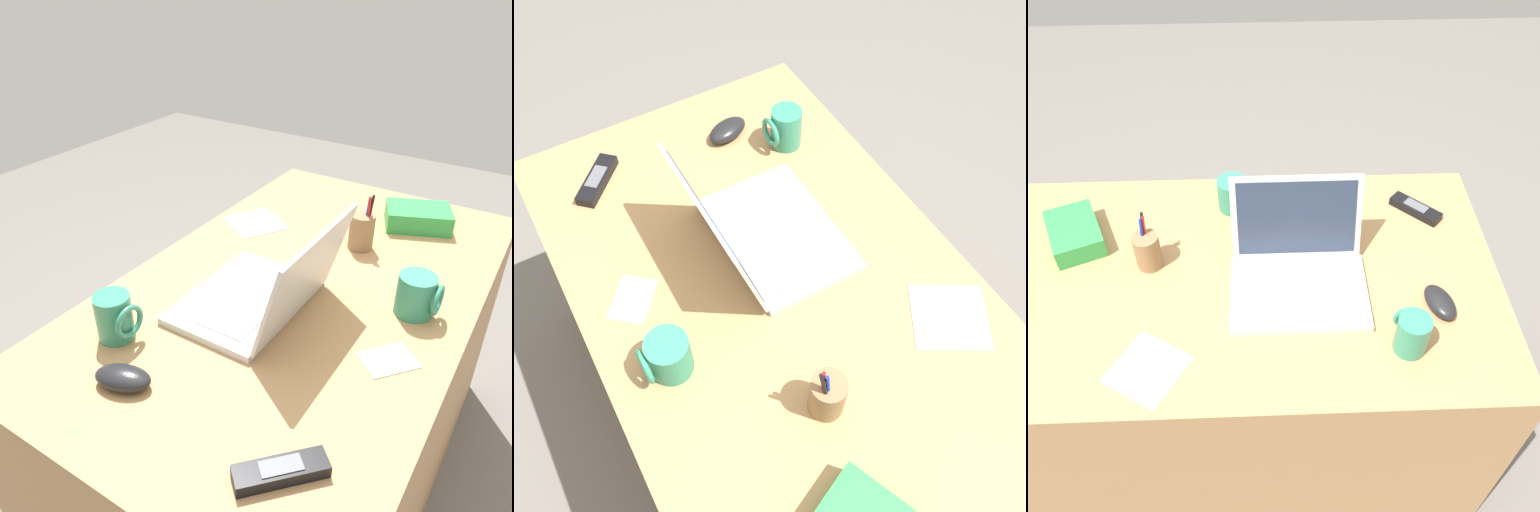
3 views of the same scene
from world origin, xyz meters
TOP-DOWN VIEW (x-y plane):
  - ground_plane at (0.00, 0.00)m, footprint 6.00×6.00m
  - desk at (0.00, 0.00)m, footprint 1.33×0.79m
  - laptop at (0.14, -0.02)m, footprint 0.34×0.30m
  - computer_mouse at (0.48, -0.12)m, footprint 0.09×0.12m
  - coffee_mug_white at (0.39, -0.23)m, footprint 0.08×0.09m
  - coffee_mug_tall at (-0.03, 0.27)m, footprint 0.08×0.10m
  - cordless_phone at (0.49, 0.22)m, footprint 0.14×0.14m
  - pen_holder at (-0.24, 0.05)m, footprint 0.07×0.07m
  - paper_note_near_laptop at (-0.21, -0.27)m, footprint 0.21×0.21m
  - paper_note_left at (0.15, 0.27)m, footprint 0.13×0.13m

SIDE VIEW (x-z plane):
  - ground_plane at x=0.00m, z-range 0.00..0.00m
  - desk at x=0.00m, z-range 0.00..0.70m
  - paper_note_near_laptop at x=-0.21m, z-range 0.70..0.70m
  - paper_note_left at x=0.15m, z-range 0.70..0.70m
  - cordless_phone at x=0.49m, z-range 0.70..0.73m
  - computer_mouse at x=0.48m, z-range 0.70..0.74m
  - laptop at x=0.14m, z-range 0.63..0.87m
  - coffee_mug_tall at x=-0.03m, z-range 0.70..0.80m
  - pen_holder at x=-0.24m, z-range 0.67..0.83m
  - coffee_mug_white at x=0.39m, z-range 0.70..0.80m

